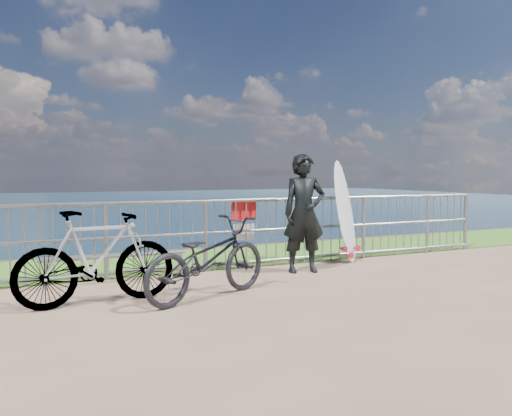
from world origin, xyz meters
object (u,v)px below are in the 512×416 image
surfer (304,213)px  surfboard (345,215)px  bicycle_near (208,259)px  bicycle_far (97,257)px

surfer → surfboard: bearing=35.3°
surfer → bicycle_near: bearing=-142.7°
surfer → bicycle_near: surfer is taller
surfboard → bicycle_far: 4.43m
surfer → bicycle_near: (-1.90, -0.94, -0.42)m
surfboard → bicycle_far: bearing=-164.7°
bicycle_far → bicycle_near: bearing=-107.0°
surfer → surfboard: surfer is taller
surfer → surfboard: 1.22m
surfboard → surfer: bearing=-155.7°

